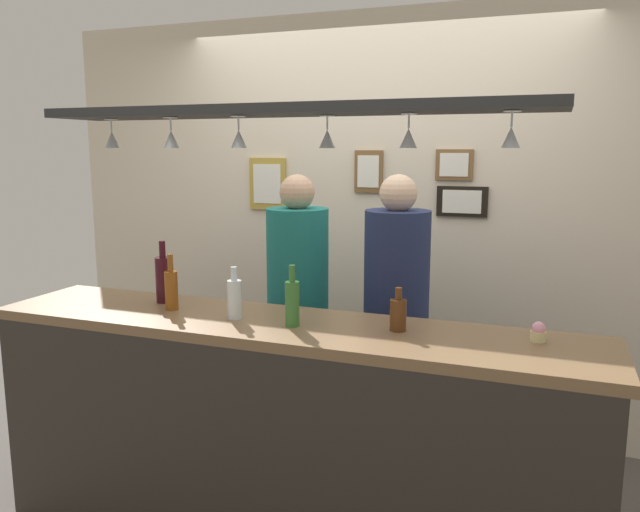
{
  "coord_description": "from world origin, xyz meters",
  "views": [
    {
      "loc": [
        1.06,
        -2.71,
        1.77
      ],
      "look_at": [
        0.0,
        0.1,
        1.25
      ],
      "focal_mm": 34.98,
      "sensor_mm": 36.0,
      "label": 1
    }
  ],
  "objects_px": {
    "person_left_teal_shirt": "(298,293)",
    "picture_frame_caricature": "(268,184)",
    "bottle_wine_dark_red": "(164,278)",
    "picture_frame_upper_small": "(454,165)",
    "bottle_beer_green_import": "(292,302)",
    "bottle_beer_amber_tall": "(171,289)",
    "cupcake": "(538,332)",
    "person_right_navy_shirt": "(396,300)",
    "bottle_beer_brown_stubby": "(398,314)",
    "bottle_soda_clear": "(234,298)",
    "picture_frame_crest": "(369,171)",
    "picture_frame_lower_pair": "(462,202)"
  },
  "relations": [
    {
      "from": "bottle_beer_green_import",
      "to": "cupcake",
      "type": "xyz_separation_m",
      "value": [
        0.97,
        0.14,
        -0.07
      ]
    },
    {
      "from": "bottle_beer_amber_tall",
      "to": "bottle_soda_clear",
      "type": "bearing_deg",
      "value": -5.25
    },
    {
      "from": "bottle_beer_brown_stubby",
      "to": "picture_frame_lower_pair",
      "type": "xyz_separation_m",
      "value": [
        0.05,
        1.35,
        0.35
      ]
    },
    {
      "from": "picture_frame_upper_small",
      "to": "picture_frame_crest",
      "type": "distance_m",
      "value": 0.53
    },
    {
      "from": "bottle_soda_clear",
      "to": "cupcake",
      "type": "height_order",
      "value": "bottle_soda_clear"
    },
    {
      "from": "person_left_teal_shirt",
      "to": "bottle_beer_green_import",
      "type": "bearing_deg",
      "value": -68.79
    },
    {
      "from": "bottle_soda_clear",
      "to": "bottle_beer_brown_stubby",
      "type": "relative_size",
      "value": 1.28
    },
    {
      "from": "bottle_beer_amber_tall",
      "to": "picture_frame_caricature",
      "type": "bearing_deg",
      "value": 96.88
    },
    {
      "from": "bottle_beer_brown_stubby",
      "to": "person_left_teal_shirt",
      "type": "bearing_deg",
      "value": 136.78
    },
    {
      "from": "person_left_teal_shirt",
      "to": "bottle_beer_green_import",
      "type": "height_order",
      "value": "person_left_teal_shirt"
    },
    {
      "from": "person_right_navy_shirt",
      "to": "bottle_wine_dark_red",
      "type": "height_order",
      "value": "person_right_navy_shirt"
    },
    {
      "from": "bottle_soda_clear",
      "to": "picture_frame_crest",
      "type": "distance_m",
      "value": 1.52
    },
    {
      "from": "person_right_navy_shirt",
      "to": "person_left_teal_shirt",
      "type": "bearing_deg",
      "value": -180.0
    },
    {
      "from": "person_right_navy_shirt",
      "to": "picture_frame_caricature",
      "type": "xyz_separation_m",
      "value": [
        -1.05,
        0.67,
        0.55
      ]
    },
    {
      "from": "bottle_wine_dark_red",
      "to": "picture_frame_caricature",
      "type": "bearing_deg",
      "value": 92.29
    },
    {
      "from": "picture_frame_crest",
      "to": "cupcake",
      "type": "bearing_deg",
      "value": -50.64
    },
    {
      "from": "bottle_wine_dark_red",
      "to": "picture_frame_upper_small",
      "type": "height_order",
      "value": "picture_frame_upper_small"
    },
    {
      "from": "bottle_beer_brown_stubby",
      "to": "picture_frame_caricature",
      "type": "distance_m",
      "value": 1.88
    },
    {
      "from": "person_left_teal_shirt",
      "to": "picture_frame_caricature",
      "type": "relative_size",
      "value": 4.8
    },
    {
      "from": "person_right_navy_shirt",
      "to": "bottle_soda_clear",
      "type": "relative_size",
      "value": 7.14
    },
    {
      "from": "cupcake",
      "to": "picture_frame_crest",
      "type": "distance_m",
      "value": 1.78
    },
    {
      "from": "person_right_navy_shirt",
      "to": "cupcake",
      "type": "bearing_deg",
      "value": -41.66
    },
    {
      "from": "bottle_soda_clear",
      "to": "picture_frame_caricature",
      "type": "height_order",
      "value": "picture_frame_caricature"
    },
    {
      "from": "bottle_wine_dark_red",
      "to": "picture_frame_upper_small",
      "type": "xyz_separation_m",
      "value": [
        1.17,
        1.29,
        0.52
      ]
    },
    {
      "from": "bottle_beer_brown_stubby",
      "to": "bottle_beer_green_import",
      "type": "bearing_deg",
      "value": -168.11
    },
    {
      "from": "bottle_beer_green_import",
      "to": "picture_frame_crest",
      "type": "height_order",
      "value": "picture_frame_crest"
    },
    {
      "from": "person_left_teal_shirt",
      "to": "person_right_navy_shirt",
      "type": "relative_size",
      "value": 0.99
    },
    {
      "from": "person_right_navy_shirt",
      "to": "bottle_beer_brown_stubby",
      "type": "xyz_separation_m",
      "value": [
        0.18,
        -0.69,
        0.12
      ]
    },
    {
      "from": "bottle_soda_clear",
      "to": "bottle_beer_brown_stubby",
      "type": "xyz_separation_m",
      "value": [
        0.71,
        0.07,
        -0.02
      ]
    },
    {
      "from": "bottle_beer_green_import",
      "to": "bottle_beer_brown_stubby",
      "type": "distance_m",
      "value": 0.44
    },
    {
      "from": "bottle_wine_dark_red",
      "to": "picture_frame_crest",
      "type": "height_order",
      "value": "picture_frame_crest"
    },
    {
      "from": "picture_frame_crest",
      "to": "bottle_wine_dark_red",
      "type": "bearing_deg",
      "value": -116.64
    },
    {
      "from": "bottle_wine_dark_red",
      "to": "cupcake",
      "type": "relative_size",
      "value": 3.85
    },
    {
      "from": "bottle_beer_amber_tall",
      "to": "picture_frame_caricature",
      "type": "relative_size",
      "value": 0.76
    },
    {
      "from": "person_right_navy_shirt",
      "to": "bottle_beer_green_import",
      "type": "relative_size",
      "value": 6.32
    },
    {
      "from": "picture_frame_upper_small",
      "to": "picture_frame_crest",
      "type": "xyz_separation_m",
      "value": [
        -0.53,
        0.0,
        -0.05
      ]
    },
    {
      "from": "bottle_beer_amber_tall",
      "to": "cupcake",
      "type": "height_order",
      "value": "bottle_beer_amber_tall"
    },
    {
      "from": "bottle_beer_amber_tall",
      "to": "picture_frame_crest",
      "type": "relative_size",
      "value": 1.0
    },
    {
      "from": "person_left_teal_shirt",
      "to": "bottle_beer_brown_stubby",
      "type": "distance_m",
      "value": 1.01
    },
    {
      "from": "person_right_navy_shirt",
      "to": "bottle_soda_clear",
      "type": "distance_m",
      "value": 0.94
    },
    {
      "from": "person_left_teal_shirt",
      "to": "picture_frame_crest",
      "type": "height_order",
      "value": "picture_frame_crest"
    },
    {
      "from": "bottle_beer_green_import",
      "to": "picture_frame_lower_pair",
      "type": "relative_size",
      "value": 0.87
    },
    {
      "from": "picture_frame_lower_pair",
      "to": "picture_frame_crest",
      "type": "bearing_deg",
      "value": 180.0
    },
    {
      "from": "picture_frame_lower_pair",
      "to": "cupcake",
      "type": "bearing_deg",
      "value": -69.43
    },
    {
      "from": "bottle_beer_amber_tall",
      "to": "cupcake",
      "type": "relative_size",
      "value": 3.33
    },
    {
      "from": "person_right_navy_shirt",
      "to": "picture_frame_upper_small",
      "type": "xyz_separation_m",
      "value": [
        0.17,
        0.67,
        0.69
      ]
    },
    {
      "from": "bottle_soda_clear",
      "to": "cupcake",
      "type": "relative_size",
      "value": 2.95
    },
    {
      "from": "picture_frame_upper_small",
      "to": "person_right_navy_shirt",
      "type": "bearing_deg",
      "value": -104.6
    },
    {
      "from": "picture_frame_caricature",
      "to": "bottle_wine_dark_red",
      "type": "bearing_deg",
      "value": -87.71
    },
    {
      "from": "picture_frame_upper_small",
      "to": "bottle_beer_green_import",
      "type": "bearing_deg",
      "value": -106.51
    }
  ]
}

